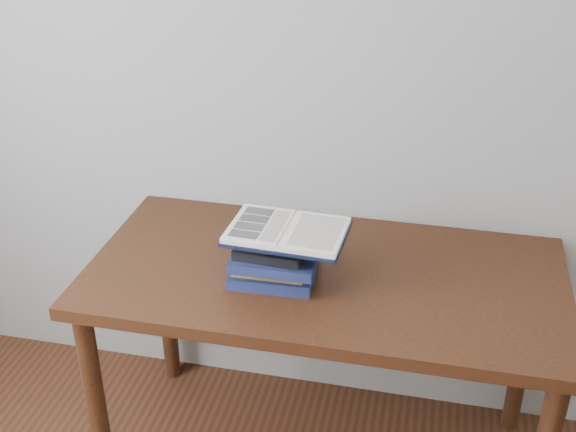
# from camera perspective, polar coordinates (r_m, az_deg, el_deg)

# --- Properties ---
(desk) EXTENTS (1.43, 0.72, 0.77)m
(desk) POSITION_cam_1_polar(r_m,az_deg,el_deg) (2.23, 2.89, -6.46)
(desk) COLOR #442511
(desk) RESTS_ON ground
(book_stack) EXTENTS (0.26, 0.19, 0.16)m
(book_stack) POSITION_cam_1_polar(r_m,az_deg,el_deg) (2.09, -1.14, -3.40)
(book_stack) COLOR #191B4C
(book_stack) RESTS_ON desk
(open_book) EXTENTS (0.34, 0.25, 0.03)m
(open_book) POSITION_cam_1_polar(r_m,az_deg,el_deg) (2.04, -0.05, -1.22)
(open_book) COLOR black
(open_book) RESTS_ON book_stack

